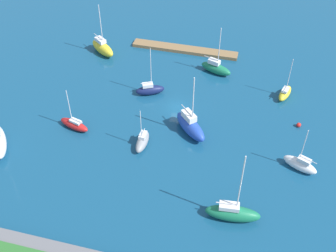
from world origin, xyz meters
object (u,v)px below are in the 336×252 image
(mooring_buoy_red, at_px, (299,125))
(pier_dock, at_px, (185,49))
(sailboat_navy_far_south, at_px, (150,90))
(sailboat_white_west_end, at_px, (300,164))
(sailboat_gray_mid_basin, at_px, (142,141))
(sailboat_green_lone_south, at_px, (216,68))
(sailboat_yellow_along_channel, at_px, (285,93))
(sailboat_yellow_lone_north, at_px, (103,48))
(sailboat_blue_off_beacon, at_px, (190,126))
(sailboat_green_near_pier, at_px, (232,213))
(sailboat_red_outer_mooring, at_px, (74,124))

(mooring_buoy_red, bearing_deg, pier_dock, -37.78)
(sailboat_navy_far_south, relative_size, sailboat_white_west_end, 1.25)
(sailboat_navy_far_south, height_order, sailboat_gray_mid_basin, sailboat_navy_far_south)
(sailboat_green_lone_south, distance_m, sailboat_white_west_end, 27.71)
(sailboat_gray_mid_basin, height_order, sailboat_yellow_along_channel, sailboat_yellow_along_channel)
(sailboat_green_lone_south, xyz_separation_m, sailboat_yellow_lone_north, (24.15, -1.16, 0.25))
(sailboat_green_lone_south, height_order, sailboat_yellow_along_channel, sailboat_green_lone_south)
(sailboat_blue_off_beacon, bearing_deg, sailboat_yellow_along_channel, 88.61)
(sailboat_green_near_pier, bearing_deg, sailboat_white_west_end, 47.65)
(sailboat_yellow_lone_north, height_order, sailboat_red_outer_mooring, sailboat_yellow_lone_north)
(sailboat_gray_mid_basin, relative_size, sailboat_yellow_along_channel, 0.92)
(pier_dock, height_order, sailboat_navy_far_south, sailboat_navy_far_south)
(sailboat_navy_far_south, height_order, sailboat_red_outer_mooring, sailboat_navy_far_south)
(sailboat_white_west_end, relative_size, mooring_buoy_red, 9.94)
(sailboat_navy_far_south, bearing_deg, sailboat_gray_mid_basin, -104.48)
(sailboat_navy_far_south, height_order, mooring_buoy_red, sailboat_navy_far_south)
(sailboat_navy_far_south, xyz_separation_m, sailboat_blue_off_beacon, (-9.43, 8.39, 0.49))
(sailboat_blue_off_beacon, bearing_deg, pier_dock, 150.75)
(sailboat_red_outer_mooring, xyz_separation_m, sailboat_yellow_along_channel, (-33.99, -17.56, 0.04))
(sailboat_green_lone_south, xyz_separation_m, sailboat_yellow_along_channel, (-13.63, 4.54, -0.23))
(sailboat_gray_mid_basin, bearing_deg, sailboat_blue_off_beacon, 126.49)
(pier_dock, xyz_separation_m, sailboat_navy_far_south, (2.97, 16.17, 0.66))
(sailboat_yellow_lone_north, xyz_separation_m, sailboat_yellow_along_channel, (-37.78, 5.71, -0.48))
(sailboat_green_near_pier, bearing_deg, mooring_buoy_red, 63.14)
(sailboat_red_outer_mooring, relative_size, mooring_buoy_red, 10.04)
(sailboat_red_outer_mooring, bearing_deg, pier_dock, -98.11)
(sailboat_blue_off_beacon, xyz_separation_m, sailboat_white_west_end, (-17.92, 3.92, -0.48))
(sailboat_green_near_pier, bearing_deg, sailboat_yellow_lone_north, 127.12)
(pier_dock, bearing_deg, sailboat_navy_far_south, 79.58)
(sailboat_red_outer_mooring, xyz_separation_m, mooring_buoy_red, (-36.74, -9.84, -0.48))
(sailboat_yellow_lone_north, relative_size, sailboat_white_west_end, 1.41)
(pier_dock, distance_m, sailboat_blue_off_beacon, 25.43)
(sailboat_navy_far_south, relative_size, sailboat_yellow_along_channel, 1.21)
(mooring_buoy_red, bearing_deg, sailboat_red_outer_mooring, 14.99)
(pier_dock, height_order, mooring_buoy_red, mooring_buoy_red)
(sailboat_green_near_pier, relative_size, sailboat_white_west_end, 1.58)
(sailboat_yellow_lone_north, distance_m, sailboat_red_outer_mooring, 23.58)
(sailboat_green_near_pier, xyz_separation_m, sailboat_yellow_along_channel, (-5.68, -29.22, -0.35))
(sailboat_gray_mid_basin, height_order, sailboat_green_near_pier, sailboat_green_near_pier)
(sailboat_navy_far_south, xyz_separation_m, sailboat_green_near_pier, (-18.61, 23.96, 0.25))
(pier_dock, bearing_deg, sailboat_white_west_end, 130.54)
(sailboat_yellow_along_channel, bearing_deg, sailboat_green_near_pier, -174.13)
(sailboat_navy_far_south, height_order, sailboat_white_west_end, sailboat_navy_far_south)
(sailboat_navy_far_south, bearing_deg, pier_dock, 54.04)
(sailboat_yellow_along_channel, bearing_deg, sailboat_navy_far_south, 119.08)
(sailboat_yellow_lone_north, distance_m, sailboat_blue_off_beacon, 30.01)
(sailboat_white_west_end, bearing_deg, sailboat_blue_off_beacon, 11.57)
(sailboat_red_outer_mooring, bearing_deg, sailboat_yellow_along_channel, -136.78)
(sailboat_red_outer_mooring, bearing_deg, mooring_buoy_red, -149.11)
(sailboat_green_lone_south, relative_size, sailboat_gray_mid_basin, 1.33)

